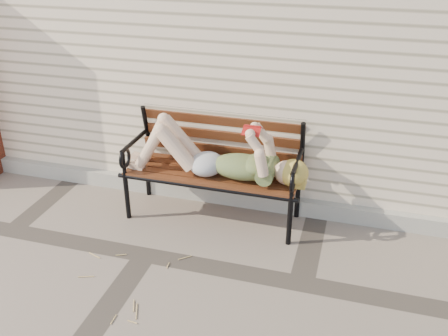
% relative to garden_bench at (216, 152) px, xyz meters
% --- Properties ---
extents(ground, '(80.00, 80.00, 0.00)m').
position_rel_garden_bench_xyz_m(ground, '(-0.35, -0.80, -0.59)').
color(ground, '#78685C').
rests_on(ground, ground).
extents(house_wall, '(8.00, 4.00, 3.00)m').
position_rel_garden_bench_xyz_m(house_wall, '(-0.35, 2.20, 0.91)').
color(house_wall, beige).
rests_on(house_wall, ground).
extents(foundation_strip, '(8.00, 0.10, 0.15)m').
position_rel_garden_bench_xyz_m(foundation_strip, '(-0.35, 0.17, -0.52)').
color(foundation_strip, '#A6A396').
rests_on(foundation_strip, ground).
extents(garden_bench, '(1.64, 0.65, 1.06)m').
position_rel_garden_bench_xyz_m(garden_bench, '(0.00, 0.00, 0.00)').
color(garden_bench, black).
rests_on(garden_bench, ground).
extents(reading_woman, '(1.55, 0.35, 0.49)m').
position_rel_garden_bench_xyz_m(reading_woman, '(0.01, -0.13, 0.04)').
color(reading_woman, '#092F45').
rests_on(reading_woman, ground).
extents(straw_scatter, '(2.43, 1.57, 0.01)m').
position_rel_garden_bench_xyz_m(straw_scatter, '(-0.90, -1.58, -0.59)').
color(straw_scatter, tan).
rests_on(straw_scatter, ground).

